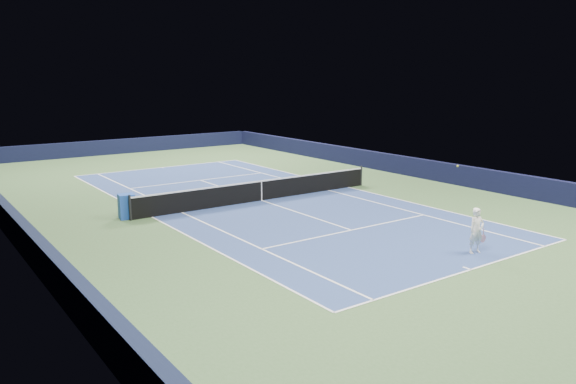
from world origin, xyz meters
TOP-DOWN VIEW (x-y plane):
  - ground at (0.00, 0.00)m, footprint 40.00×40.00m
  - wall_far at (0.00, 19.82)m, footprint 22.00×0.35m
  - wall_right at (10.82, 0.00)m, footprint 0.35×40.00m
  - wall_left at (-10.82, 0.00)m, footprint 0.35×40.00m
  - court_surface at (0.00, 0.00)m, footprint 10.97×23.77m
  - baseline_far at (0.00, 11.88)m, footprint 10.97×0.08m
  - baseline_near at (0.00, -11.88)m, footprint 10.97×0.08m
  - sideline_doubles_right at (5.49, 0.00)m, footprint 0.08×23.77m
  - sideline_doubles_left at (-5.49, 0.00)m, footprint 0.08×23.77m
  - sideline_singles_right at (4.12, 0.00)m, footprint 0.08×23.77m
  - sideline_singles_left at (-4.12, 0.00)m, footprint 0.08×23.77m
  - service_line_far at (0.00, 6.40)m, footprint 8.23×0.08m
  - service_line_near at (0.00, -6.40)m, footprint 8.23×0.08m
  - center_service_line at (0.00, 0.00)m, footprint 0.08×12.80m
  - center_mark_far at (0.00, 11.73)m, footprint 0.08×0.30m
  - center_mark_near at (0.00, -11.73)m, footprint 0.08×0.30m
  - tennis_net at (0.00, 0.00)m, footprint 12.90×0.10m
  - sponsor_cube at (-6.40, 0.40)m, footprint 0.71×0.66m
  - tennis_player at (1.51, -10.91)m, footprint 0.77×1.28m

SIDE VIEW (x-z plane):
  - ground at x=0.00m, z-range 0.00..0.00m
  - court_surface at x=0.00m, z-range 0.00..0.01m
  - baseline_far at x=0.00m, z-range 0.01..0.01m
  - baseline_near at x=0.00m, z-range 0.01..0.01m
  - sideline_doubles_right at x=5.49m, z-range 0.01..0.01m
  - sideline_doubles_left at x=-5.49m, z-range 0.01..0.01m
  - sideline_singles_right at x=4.12m, z-range 0.01..0.01m
  - sideline_singles_left at x=-4.12m, z-range 0.01..0.01m
  - service_line_far at x=0.00m, z-range 0.01..0.01m
  - service_line_near at x=0.00m, z-range 0.01..0.01m
  - center_service_line at x=0.00m, z-range 0.01..0.01m
  - center_mark_far at x=0.00m, z-range 0.01..0.01m
  - center_mark_near at x=0.00m, z-range 0.01..0.01m
  - tennis_net at x=0.00m, z-range -0.03..1.04m
  - sponsor_cube at x=-6.40m, z-range 0.00..1.03m
  - wall_far at x=0.00m, z-range 0.00..1.10m
  - wall_right at x=10.82m, z-range 0.00..1.10m
  - wall_left at x=-10.82m, z-range 0.00..1.10m
  - tennis_player at x=1.51m, z-range -0.65..2.20m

